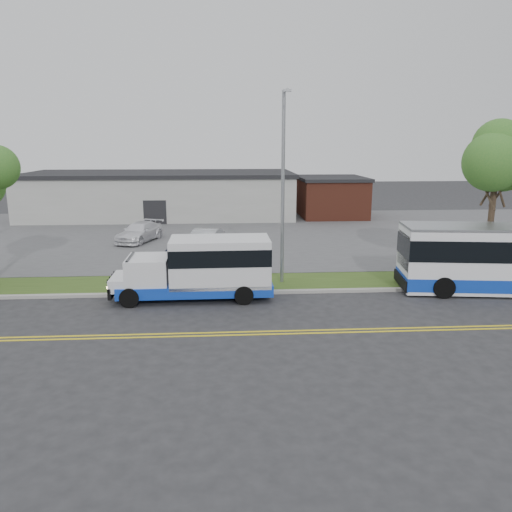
{
  "coord_description": "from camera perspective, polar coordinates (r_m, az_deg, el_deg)",
  "views": [
    {
      "loc": [
        0.06,
        -21.99,
        7.18
      ],
      "look_at": [
        1.63,
        2.31,
        1.6
      ],
      "focal_mm": 35.0,
      "sensor_mm": 36.0,
      "label": 1
    }
  ],
  "objects": [
    {
      "name": "curb",
      "position": [
        24.16,
        -3.68,
        -4.22
      ],
      "size": [
        80.0,
        0.3,
        0.15
      ],
      "primitive_type": "cube",
      "color": "#9E9B93",
      "rests_on": "ground"
    },
    {
      "name": "streetlight_near",
      "position": [
        24.97,
        3.11,
        8.42
      ],
      "size": [
        0.35,
        1.53,
        9.5
      ],
      "color": "gray",
      "rests_on": "verge"
    },
    {
      "name": "tree_east",
      "position": [
        28.63,
        25.83,
        9.69
      ],
      "size": [
        5.2,
        5.2,
        8.33
      ],
      "color": "#33271C",
      "rests_on": "verge"
    },
    {
      "name": "parking_lot",
      "position": [
        39.64,
        -3.73,
        2.52
      ],
      "size": [
        80.0,
        25.0,
        0.1
      ],
      "primitive_type": "cube",
      "color": "#4C4C4F",
      "rests_on": "ground"
    },
    {
      "name": "parked_car_b",
      "position": [
        37.27,
        -13.16,
        2.69
      ],
      "size": [
        3.42,
        5.09,
        1.37
      ],
      "primitive_type": "imported",
      "rotation": [
        0.0,
        0.0,
        -0.35
      ],
      "color": "white",
      "rests_on": "parking_lot"
    },
    {
      "name": "lane_line_north",
      "position": [
        19.51,
        -3.65,
        -8.7
      ],
      "size": [
        70.0,
        0.12,
        0.01
      ],
      "primitive_type": "cube",
      "color": "yellow",
      "rests_on": "ground"
    },
    {
      "name": "lane_line_south",
      "position": [
        19.23,
        -3.65,
        -9.03
      ],
      "size": [
        70.0,
        0.12,
        0.01
      ],
      "primitive_type": "cube",
      "color": "yellow",
      "rests_on": "ground"
    },
    {
      "name": "pedestrian",
      "position": [
        24.81,
        -9.97,
        -1.47
      ],
      "size": [
        0.87,
        0.75,
        2.01
      ],
      "primitive_type": "imported",
      "rotation": [
        0.0,
        0.0,
        3.58
      ],
      "color": "black",
      "rests_on": "verge"
    },
    {
      "name": "shuttle_bus",
      "position": [
        23.32,
        -5.92,
        -1.2
      ],
      "size": [
        7.51,
        2.61,
        2.86
      ],
      "rotation": [
        0.0,
        0.0,
        0.01
      ],
      "color": "#103AB4",
      "rests_on": "ground"
    },
    {
      "name": "commercial_building",
      "position": [
        49.61,
        -10.77,
        6.91
      ],
      "size": [
        25.4,
        10.4,
        4.35
      ],
      "color": "#9E9E99",
      "rests_on": "ground"
    },
    {
      "name": "ground",
      "position": [
        23.14,
        -3.68,
        -5.2
      ],
      "size": [
        140.0,
        140.0,
        0.0
      ],
      "primitive_type": "plane",
      "color": "#28282B",
      "rests_on": "ground"
    },
    {
      "name": "parked_car_a",
      "position": [
        32.52,
        -5.89,
        1.65
      ],
      "size": [
        2.64,
        4.9,
        1.53
      ],
      "primitive_type": "imported",
      "rotation": [
        0.0,
        0.0,
        -0.23
      ],
      "color": "#A5A7AC",
      "rests_on": "parking_lot"
    },
    {
      "name": "grocery_bag_left",
      "position": [
        24.82,
        -10.65,
        -3.51
      ],
      "size": [
        0.32,
        0.32,
        0.32
      ],
      "primitive_type": "sphere",
      "color": "white",
      "rests_on": "verge"
    },
    {
      "name": "grocery_bag_right",
      "position": [
        25.23,
        -9.16,
        -3.18
      ],
      "size": [
        0.32,
        0.32,
        0.32
      ],
      "primitive_type": "sphere",
      "color": "white",
      "rests_on": "verge"
    },
    {
      "name": "verge",
      "position": [
        25.89,
        -3.69,
        -3.1
      ],
      "size": [
        80.0,
        3.3,
        0.1
      ],
      "primitive_type": "cube",
      "color": "#314918",
      "rests_on": "ground"
    },
    {
      "name": "brick_wing",
      "position": [
        49.39,
        8.58,
        6.7
      ],
      "size": [
        6.3,
        7.3,
        3.9
      ],
      "color": "brown",
      "rests_on": "ground"
    }
  ]
}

